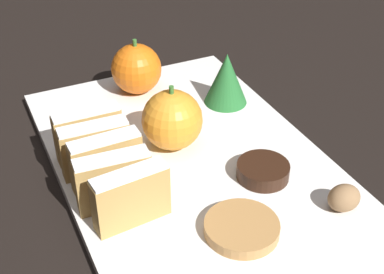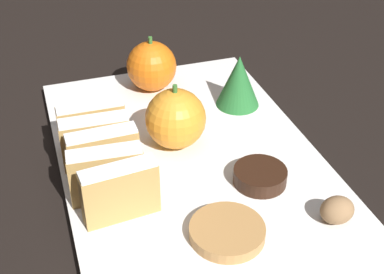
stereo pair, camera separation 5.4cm
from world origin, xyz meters
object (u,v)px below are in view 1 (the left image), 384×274
orange_near (135,69)px  walnut (344,198)px  orange_far (172,120)px  chocolate_cookie (263,171)px

orange_near → walnut: orange_near is taller
orange_far → chocolate_cookie: orange_far is taller
orange_near → walnut: (0.10, -0.29, -0.02)m
orange_near → chocolate_cookie: orange_near is taller
orange_near → walnut: 0.30m
chocolate_cookie → walnut: bearing=-59.4°
walnut → chocolate_cookie: size_ratio=0.60×
orange_far → chocolate_cookie: bearing=-56.0°
walnut → chocolate_cookie: (-0.04, 0.07, -0.01)m
orange_near → walnut: bearing=-71.4°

